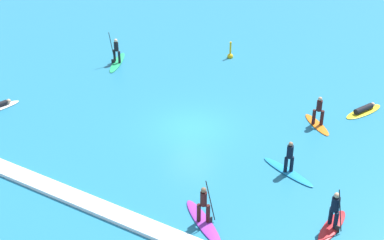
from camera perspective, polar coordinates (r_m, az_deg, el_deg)
The scene contains 9 objects.
ground_plane at distance 30.50m, azimuth 0.00°, elevation -0.81°, with size 120.00×120.00×0.00m, color teal.
surfer_on_purple_board at distance 23.87m, azimuth 1.18°, elevation -9.60°, with size 2.95×2.37×2.27m.
surfer_on_blue_board at distance 27.15m, azimuth 9.75°, elevation -4.54°, with size 3.11×1.60×1.73m.
surfer_on_red_board at distance 24.29m, azimuth 14.11°, elevation -9.57°, with size 0.86×2.50×2.09m.
surfer_on_yellow_board at distance 33.43m, azimuth 17.00°, elevation 0.98°, with size 1.82×2.85×0.40m.
surfer_on_green_board at distance 38.26m, azimuth -7.61°, elevation 6.29°, with size 1.81×3.25×2.23m.
surfer_on_orange_board at distance 31.26m, azimuth 12.62°, elevation 0.31°, with size 2.20×2.06×1.74m.
marker_buoy at distance 38.92m, azimuth 3.89°, elevation 6.59°, with size 0.40×0.40×1.26m.
wave_crest at distance 25.11m, azimuth -9.47°, elevation -8.70°, with size 15.40×0.90×0.18m, color white.
Camera 1 is at (13.37, -22.54, 15.62)m, focal length 52.74 mm.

